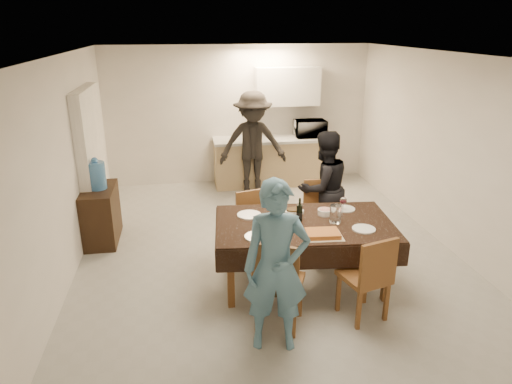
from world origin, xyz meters
TOP-DOWN VIEW (x-y plane):
  - floor at (0.00, 0.00)m, footprint 5.00×6.00m
  - ceiling at (0.00, 0.00)m, footprint 5.00×6.00m
  - wall_back at (0.00, 3.00)m, footprint 5.00×0.02m
  - wall_front at (0.00, -3.00)m, footprint 5.00×0.02m
  - wall_left at (-2.50, 0.00)m, footprint 0.02×6.00m
  - wall_right at (2.50, 0.00)m, footprint 0.02×6.00m
  - stub_partition at (-2.42, 1.20)m, footprint 0.15×1.40m
  - kitchen_base_cabinet at (0.60, 2.68)m, footprint 2.20×0.60m
  - kitchen_worktop at (0.60, 2.68)m, footprint 2.24×0.64m
  - upper_cabinet at (0.90, 2.82)m, footprint 1.20×0.34m
  - dining_table at (0.26, -0.96)m, footprint 2.13×1.36m
  - chair_near_left at (-0.19, -1.80)m, footprint 0.61×0.62m
  - chair_near_right at (0.71, -1.80)m, footprint 0.54×0.55m
  - chair_far_left at (-0.19, -0.29)m, footprint 0.49×0.50m
  - chair_far_right at (0.71, -0.30)m, footprint 0.48×0.48m
  - console at (-2.28, 0.63)m, footprint 0.43×0.86m
  - water_jug at (-2.28, 0.63)m, footprint 0.25×0.25m
  - wine_bottle at (0.21, -0.91)m, footprint 0.07×0.07m
  - water_pitcher at (0.61, -1.01)m, footprint 0.13×0.13m
  - savoury_tart at (0.36, -1.34)m, footprint 0.44×0.35m
  - salad_bowl at (0.56, -0.78)m, footprint 0.17×0.17m
  - mushroom_dish at (0.21, -0.68)m, footprint 0.21×0.21m
  - wine_glass_a at (-0.29, -1.21)m, footprint 0.08×0.08m
  - wine_glass_b at (0.81, -0.71)m, footprint 0.08×0.08m
  - wine_glass_c at (0.06, -0.66)m, footprint 0.09×0.09m
  - plate_near_left at (-0.34, -1.26)m, footprint 0.28×0.28m
  - plate_near_right at (0.86, -1.26)m, footprint 0.26×0.26m
  - plate_far_left at (-0.34, -0.66)m, footprint 0.29×0.29m
  - plate_far_right at (0.86, -0.66)m, footprint 0.24×0.24m
  - microwave at (1.34, 2.68)m, footprint 0.58×0.39m
  - person_near at (-0.29, -2.01)m, footprint 0.67×0.49m
  - person_far at (0.81, 0.09)m, footprint 0.93×0.82m
  - person_kitchen at (0.16, 2.23)m, footprint 1.20×0.69m

SIDE VIEW (x-z plane):
  - floor at x=0.00m, z-range -0.01..0.01m
  - console at x=-2.28m, z-range 0.00..0.79m
  - kitchen_base_cabinet at x=0.60m, z-range 0.00..0.86m
  - chair_far_left at x=-0.19m, z-range 0.30..0.77m
  - chair_near_right at x=0.71m, z-range 0.33..0.85m
  - chair_far_right at x=0.71m, z-range 0.33..0.86m
  - chair_near_left at x=-0.19m, z-range 0.34..0.89m
  - dining_table at x=0.26m, z-range 0.36..1.15m
  - plate_far_right at x=0.86m, z-range 0.79..0.81m
  - plate_near_right at x=0.86m, z-range 0.79..0.81m
  - plate_near_left at x=-0.34m, z-range 0.79..0.81m
  - plate_far_left at x=-0.34m, z-range 0.79..0.81m
  - person_far at x=0.81m, z-range 0.00..1.61m
  - mushroom_dish at x=0.21m, z-range 0.79..0.83m
  - savoury_tart at x=0.36m, z-range 0.79..0.84m
  - salad_bowl at x=0.56m, z-range 0.79..0.86m
  - person_near at x=-0.29m, z-range 0.00..1.68m
  - wine_glass_b at x=0.81m, z-range 0.79..0.98m
  - kitchen_worktop at x=0.60m, z-range 0.86..0.91m
  - wine_glass_a at x=-0.29m, z-range 0.79..0.98m
  - wine_glass_c at x=0.06m, z-range 0.79..0.99m
  - water_pitcher at x=0.61m, z-range 0.79..1.00m
  - person_kitchen at x=0.16m, z-range 0.00..1.86m
  - wine_bottle at x=0.21m, z-range 0.79..1.07m
  - water_jug at x=-2.28m, z-range 0.79..1.17m
  - stub_partition at x=-2.42m, z-range 0.00..2.10m
  - microwave at x=1.34m, z-range 0.91..1.23m
  - wall_back at x=0.00m, z-range 0.00..2.60m
  - wall_front at x=0.00m, z-range 0.00..2.60m
  - wall_left at x=-2.50m, z-range 0.00..2.60m
  - wall_right at x=2.50m, z-range 0.00..2.60m
  - upper_cabinet at x=0.90m, z-range 1.50..2.20m
  - ceiling at x=0.00m, z-range 2.59..2.61m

